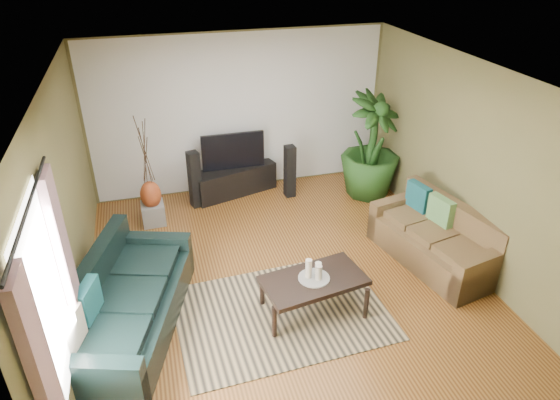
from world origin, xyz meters
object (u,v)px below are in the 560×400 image
object	(u,v)px
vase	(151,195)
side_table	(106,277)
speaker_right	(290,171)
potted_plant	(371,146)
sofa_left	(128,300)
pedestal	(153,213)
tv_stand	(234,180)
speaker_left	(195,180)
sofa_right	(434,235)
television	(233,151)
coffee_table	(313,295)

from	to	relation	value
vase	side_table	bearing A→B (deg)	-112.30
speaker_right	potted_plant	distance (m)	1.43
sofa_left	pedestal	distance (m)	2.38
tv_stand	side_table	bearing A→B (deg)	-149.24
potted_plant	speaker_left	bearing A→B (deg)	172.80
speaker_left	speaker_right	xyz separation A→B (m)	(1.60, -0.07, -0.02)
sofa_left	side_table	size ratio (longest dim) A/B	4.52
speaker_left	vase	xyz separation A→B (m)	(-0.72, -0.38, 0.02)
sofa_right	speaker_right	xyz separation A→B (m)	(-1.34, 2.38, 0.03)
television	sofa_left	bearing A→B (deg)	-121.07
speaker_right	sofa_right	bearing A→B (deg)	-65.10
sofa_right	speaker_left	size ratio (longest dim) A/B	1.90
tv_stand	vase	xyz separation A→B (m)	(-1.42, -0.65, 0.26)
speaker_right	television	bearing A→B (deg)	154.59
tv_stand	speaker_left	world-z (taller)	speaker_left
potted_plant	sofa_left	bearing A→B (deg)	-149.80
sofa_right	potted_plant	bearing A→B (deg)	168.12
vase	coffee_table	bearing A→B (deg)	-56.41
speaker_right	pedestal	world-z (taller)	speaker_right
speaker_left	potted_plant	xyz separation A→B (m)	(2.93, -0.37, 0.40)
speaker_left	coffee_table	bearing A→B (deg)	-85.34
speaker_right	pedestal	distance (m)	2.35
potted_plant	pedestal	distance (m)	3.71
television	side_table	world-z (taller)	television
side_table	speaker_right	bearing A→B (deg)	32.62
potted_plant	side_table	size ratio (longest dim) A/B	3.47
speaker_right	tv_stand	bearing A→B (deg)	154.59
speaker_left	side_table	size ratio (longest dim) A/B	1.89
speaker_left	potted_plant	size ratio (longest dim) A/B	0.54
tv_stand	television	distance (m)	0.55
potted_plant	coffee_table	bearing A→B (deg)	-126.00
television	sofa_right	bearing A→B (deg)	-50.69
coffee_table	speaker_left	bearing A→B (deg)	99.65
television	pedestal	size ratio (longest dim) A/B	3.07
speaker_right	pedestal	bearing A→B (deg)	-176.87
side_table	vase	bearing A→B (deg)	67.70
coffee_table	speaker_left	world-z (taller)	speaker_left
sofa_left	potted_plant	bearing A→B (deg)	-41.42
sofa_left	speaker_right	world-z (taller)	speaker_right
speaker_left	speaker_right	world-z (taller)	speaker_left
sofa_right	television	distance (m)	3.55
sofa_right	pedestal	xyz separation A→B (m)	(-3.65, 2.08, -0.25)
tv_stand	potted_plant	world-z (taller)	potted_plant
coffee_table	television	bearing A→B (deg)	86.44
television	side_table	distance (m)	3.10
pedestal	side_table	distance (m)	1.73
side_table	potted_plant	bearing A→B (deg)	20.47
speaker_right	side_table	distance (m)	3.53
potted_plant	vase	world-z (taller)	potted_plant
potted_plant	pedestal	xyz separation A→B (m)	(-3.64, -0.01, -0.71)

